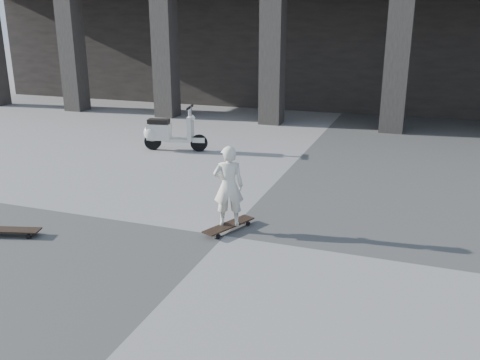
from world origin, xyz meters
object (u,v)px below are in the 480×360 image
(longboard, at_px, (229,226))
(child, at_px, (229,186))
(scooter, at_px, (164,133))
(skateboard_spare, at_px, (11,231))

(longboard, xyz_separation_m, child, (-0.00, 0.00, 0.63))
(longboard, distance_m, scooter, 5.27)
(skateboard_spare, relative_size, scooter, 0.56)
(child, height_order, scooter, child)
(skateboard_spare, distance_m, child, 3.27)
(scooter, bearing_deg, child, -63.49)
(longboard, xyz_separation_m, skateboard_spare, (-2.95, -1.27, 0.00))
(longboard, xyz_separation_m, scooter, (-3.26, 4.13, 0.36))
(child, bearing_deg, longboard, 76.29)
(longboard, height_order, child, child)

